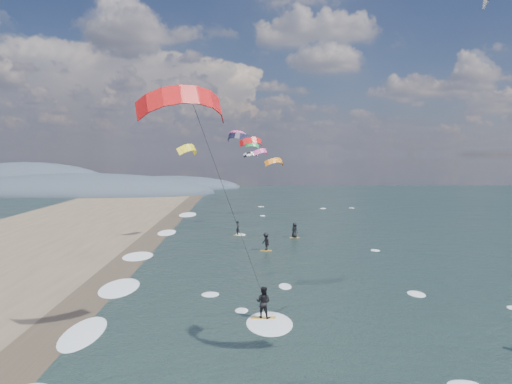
{
  "coord_description": "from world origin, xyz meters",
  "views": [
    {
      "loc": [
        -2.0,
        -19.9,
        9.39
      ],
      "look_at": [
        -1.0,
        12.0,
        7.0
      ],
      "focal_mm": 35.0,
      "sensor_mm": 36.0,
      "label": 1
    }
  ],
  "objects": [
    {
      "name": "ground",
      "position": [
        0.0,
        0.0,
        0.0
      ],
      "size": [
        260.0,
        260.0,
        0.0
      ],
      "primitive_type": "plane",
      "color": "black",
      "rests_on": "ground"
    },
    {
      "name": "bg_kite_field",
      "position": [
        -0.59,
        61.31,
        10.84
      ],
      "size": [
        13.86,
        55.73,
        6.06
      ],
      "color": "red",
      "rests_on": "ground"
    },
    {
      "name": "wet_sand_strip",
      "position": [
        -12.0,
        10.0,
        0.0
      ],
      "size": [
        3.0,
        240.0,
        0.0
      ],
      "primitive_type": "cube",
      "color": "#382D23",
      "rests_on": "ground"
    },
    {
      "name": "kitesurfer_near_b",
      "position": [
        -3.1,
        3.72,
        8.52
      ],
      "size": [
        7.26,
        8.9,
        13.09
      ],
      "color": "gold",
      "rests_on": "ground"
    },
    {
      "name": "coastal_hills",
      "position": [
        -44.84,
        107.86,
        0.0
      ],
      "size": [
        80.0,
        41.0,
        15.0
      ],
      "color": "#3D4756",
      "rests_on": "ground"
    },
    {
      "name": "shoreline_surf",
      "position": [
        -10.8,
        14.75,
        0.0
      ],
      "size": [
        2.4,
        79.4,
        0.11
      ],
      "color": "white",
      "rests_on": "ground"
    },
    {
      "name": "far_kitesurfers",
      "position": [
        1.16,
        32.22,
        0.88
      ],
      "size": [
        7.52,
        10.39,
        1.79
      ],
      "color": "gold",
      "rests_on": "ground"
    }
  ]
}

